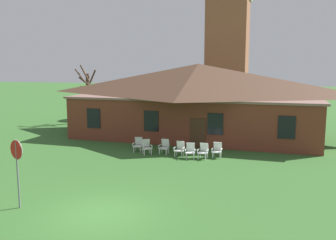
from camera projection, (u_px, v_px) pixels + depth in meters
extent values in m
plane|color=#336028|center=(100.00, 214.00, 13.92)|extent=(200.00, 200.00, 0.00)
cube|color=brown|center=(198.00, 115.00, 30.11)|extent=(18.73, 10.00, 3.20)
cube|color=#835E55|center=(198.00, 96.00, 29.86)|extent=(19.10, 10.20, 0.16)
pyramid|color=#4C3323|center=(198.00, 79.00, 29.66)|extent=(19.47, 10.40, 2.54)
cube|color=black|center=(94.00, 118.00, 27.38)|extent=(1.10, 0.06, 1.50)
cube|color=black|center=(151.00, 121.00, 26.01)|extent=(1.10, 0.06, 1.50)
cube|color=black|center=(215.00, 124.00, 24.65)|extent=(1.10, 0.06, 1.50)
cube|color=black|center=(287.00, 127.00, 23.28)|extent=(1.10, 0.06, 1.50)
cube|color=#422819|center=(198.00, 133.00, 25.10)|extent=(1.10, 0.06, 2.10)
cube|color=#93563D|center=(227.00, 57.00, 44.08)|extent=(4.80, 4.80, 13.69)
cylinder|color=slate|center=(18.00, 175.00, 14.32)|extent=(0.07, 0.07, 2.73)
cylinder|color=white|center=(17.00, 150.00, 14.18)|extent=(0.77, 0.27, 0.81)
cylinder|color=#B71414|center=(16.00, 150.00, 14.16)|extent=(0.73, 0.26, 0.76)
cube|color=white|center=(140.00, 150.00, 23.82)|extent=(0.06, 0.06, 0.36)
cube|color=white|center=(134.00, 150.00, 23.90)|extent=(0.06, 0.06, 0.36)
cube|color=white|center=(142.00, 148.00, 24.26)|extent=(0.06, 0.06, 0.36)
cube|color=white|center=(135.00, 148.00, 24.33)|extent=(0.06, 0.06, 0.36)
cube|color=white|center=(138.00, 146.00, 24.05)|extent=(0.61, 0.59, 0.05)
cube|color=white|center=(139.00, 141.00, 24.31)|extent=(0.53, 0.26, 0.54)
cube|color=white|center=(142.00, 143.00, 23.95)|extent=(0.12, 0.47, 0.03)
cube|color=white|center=(141.00, 146.00, 23.81)|extent=(0.05, 0.05, 0.22)
cube|color=white|center=(133.00, 143.00, 24.05)|extent=(0.12, 0.47, 0.03)
cube|color=white|center=(133.00, 145.00, 23.90)|extent=(0.05, 0.05, 0.22)
cube|color=silver|center=(151.00, 152.00, 23.25)|extent=(0.07, 0.07, 0.36)
cube|color=silver|center=(144.00, 152.00, 23.12)|extent=(0.07, 0.07, 0.36)
cube|color=silver|center=(150.00, 150.00, 23.67)|extent=(0.07, 0.07, 0.36)
cube|color=silver|center=(143.00, 151.00, 23.53)|extent=(0.07, 0.07, 0.36)
cube|color=silver|center=(147.00, 148.00, 23.36)|extent=(0.74, 0.73, 0.05)
cube|color=silver|center=(146.00, 143.00, 23.61)|extent=(0.53, 0.44, 0.54)
cube|color=silver|center=(151.00, 145.00, 23.40)|extent=(0.31, 0.42, 0.03)
cube|color=silver|center=(152.00, 147.00, 23.26)|extent=(0.06, 0.06, 0.22)
cube|color=silver|center=(143.00, 146.00, 23.23)|extent=(0.31, 0.42, 0.03)
cube|color=silver|center=(143.00, 148.00, 23.09)|extent=(0.06, 0.06, 0.22)
cube|color=white|center=(166.00, 152.00, 23.18)|extent=(0.05, 0.05, 0.36)
cube|color=white|center=(160.00, 152.00, 23.33)|extent=(0.05, 0.05, 0.36)
cube|color=white|center=(168.00, 151.00, 23.60)|extent=(0.05, 0.05, 0.36)
cube|color=white|center=(162.00, 150.00, 23.74)|extent=(0.05, 0.05, 0.36)
cube|color=white|center=(164.00, 148.00, 23.43)|extent=(0.55, 0.53, 0.05)
cube|color=white|center=(165.00, 143.00, 23.68)|extent=(0.52, 0.20, 0.54)
cube|color=white|center=(168.00, 146.00, 23.29)|extent=(0.07, 0.47, 0.03)
cube|color=white|center=(167.00, 148.00, 23.16)|extent=(0.04, 0.04, 0.22)
cube|color=white|center=(160.00, 145.00, 23.47)|extent=(0.07, 0.47, 0.03)
cube|color=white|center=(159.00, 147.00, 23.34)|extent=(0.04, 0.04, 0.22)
cube|color=silver|center=(182.00, 155.00, 22.50)|extent=(0.05, 0.05, 0.36)
cube|color=silver|center=(175.00, 154.00, 22.65)|extent=(0.05, 0.05, 0.36)
cube|color=silver|center=(184.00, 153.00, 22.92)|extent=(0.05, 0.05, 0.36)
cube|color=silver|center=(177.00, 153.00, 23.06)|extent=(0.05, 0.05, 0.36)
cube|color=silver|center=(179.00, 151.00, 22.75)|extent=(0.55, 0.53, 0.05)
cube|color=silver|center=(181.00, 145.00, 23.00)|extent=(0.52, 0.20, 0.54)
cube|color=silver|center=(184.00, 148.00, 22.61)|extent=(0.07, 0.47, 0.03)
cube|color=silver|center=(183.00, 150.00, 22.48)|extent=(0.04, 0.04, 0.22)
cube|color=silver|center=(175.00, 147.00, 22.79)|extent=(0.07, 0.47, 0.03)
cube|color=silver|center=(174.00, 150.00, 22.66)|extent=(0.04, 0.04, 0.22)
cube|color=white|center=(194.00, 157.00, 22.01)|extent=(0.06, 0.06, 0.36)
cube|color=white|center=(186.00, 157.00, 22.06)|extent=(0.06, 0.06, 0.36)
cube|color=white|center=(194.00, 155.00, 22.44)|extent=(0.06, 0.06, 0.36)
cube|color=white|center=(187.00, 155.00, 22.49)|extent=(0.06, 0.06, 0.36)
cube|color=white|center=(190.00, 153.00, 22.22)|extent=(0.63, 0.61, 0.05)
cube|color=white|center=(191.00, 147.00, 22.48)|extent=(0.54, 0.28, 0.54)
cube|color=white|center=(195.00, 150.00, 22.14)|extent=(0.14, 0.47, 0.03)
cube|color=white|center=(195.00, 152.00, 22.00)|extent=(0.05, 0.05, 0.22)
cube|color=white|center=(186.00, 149.00, 22.20)|extent=(0.14, 0.47, 0.03)
cube|color=white|center=(185.00, 152.00, 22.06)|extent=(0.05, 0.05, 0.22)
cube|color=white|center=(205.00, 157.00, 21.92)|extent=(0.05, 0.05, 0.36)
cube|color=white|center=(198.00, 157.00, 22.08)|extent=(0.05, 0.05, 0.36)
cube|color=white|center=(207.00, 156.00, 22.32)|extent=(0.05, 0.05, 0.36)
cube|color=white|center=(200.00, 155.00, 22.49)|extent=(0.05, 0.05, 0.36)
cube|color=white|center=(203.00, 153.00, 22.17)|extent=(0.57, 0.56, 0.05)
cube|color=white|center=(204.00, 147.00, 22.41)|extent=(0.52, 0.22, 0.54)
cube|color=white|center=(207.00, 150.00, 22.02)|extent=(0.09, 0.47, 0.03)
cube|color=white|center=(207.00, 153.00, 21.89)|extent=(0.04, 0.04, 0.22)
cube|color=white|center=(198.00, 149.00, 22.23)|extent=(0.09, 0.47, 0.03)
cube|color=white|center=(198.00, 152.00, 22.09)|extent=(0.04, 0.04, 0.22)
cube|color=white|center=(220.00, 156.00, 22.17)|extent=(0.05, 0.05, 0.36)
cube|color=white|center=(213.00, 156.00, 22.30)|extent=(0.05, 0.05, 0.36)
cube|color=white|center=(221.00, 154.00, 22.59)|extent=(0.05, 0.05, 0.36)
cube|color=white|center=(214.00, 154.00, 22.72)|extent=(0.05, 0.05, 0.36)
cube|color=white|center=(217.00, 152.00, 22.41)|extent=(0.55, 0.53, 0.05)
cube|color=white|center=(218.00, 146.00, 22.66)|extent=(0.52, 0.20, 0.54)
cube|color=white|center=(222.00, 149.00, 22.28)|extent=(0.07, 0.47, 0.03)
cube|color=white|center=(221.00, 152.00, 22.15)|extent=(0.04, 0.04, 0.22)
cube|color=white|center=(212.00, 149.00, 22.45)|extent=(0.07, 0.47, 0.03)
cube|color=white|center=(212.00, 151.00, 22.31)|extent=(0.04, 0.04, 0.22)
cylinder|color=brown|center=(88.00, 99.00, 36.05)|extent=(0.36, 0.36, 4.98)
cylinder|color=brown|center=(87.00, 83.00, 35.10)|extent=(1.51, 0.72, 1.32)
cylinder|color=brown|center=(85.00, 73.00, 35.25)|extent=(1.07, 0.27, 1.61)
cylinder|color=brown|center=(80.00, 75.00, 35.16)|extent=(1.59, 1.10, 1.20)
cylinder|color=brown|center=(82.00, 92.00, 35.74)|extent=(0.93, 1.13, 1.22)
cylinder|color=brown|center=(92.00, 77.00, 36.14)|extent=(1.22, 0.73, 1.56)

